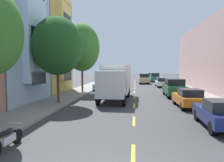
{
  "coord_description": "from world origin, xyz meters",
  "views": [
    {
      "loc": [
        0.04,
        -5.43,
        3.12
      ],
      "look_at": [
        -3.37,
        26.35,
        1.11
      ],
      "focal_mm": 34.31,
      "sensor_mm": 36.0,
      "label": 1
    }
  ],
  "objects_px": {
    "delivery_box_truck": "(116,80)",
    "moving_champagne_sedan": "(144,79)",
    "parked_wagon_white": "(162,82)",
    "parked_hatchback_navy": "(220,114)",
    "parked_pickup_charcoal": "(152,77)",
    "parked_suv_forest": "(174,87)",
    "parked_hatchback_orange": "(189,98)",
    "parked_suv_burgundy": "(114,78)",
    "parked_wagon_sky": "(102,84)",
    "street_tree_second": "(57,46)",
    "parked_suv_teal": "(155,77)",
    "parked_motorcycle": "(7,139)",
    "street_tree_third": "(82,47)"
  },
  "relations": [
    {
      "from": "delivery_box_truck",
      "to": "parked_wagon_white",
      "type": "bearing_deg",
      "value": 66.66
    },
    {
      "from": "parked_suv_forest",
      "to": "parked_wagon_white",
      "type": "bearing_deg",
      "value": 89.35
    },
    {
      "from": "street_tree_third",
      "to": "parked_motorcycle",
      "type": "height_order",
      "value": "street_tree_third"
    },
    {
      "from": "delivery_box_truck",
      "to": "moving_champagne_sedan",
      "type": "relative_size",
      "value": 1.72
    },
    {
      "from": "parked_suv_teal",
      "to": "parked_wagon_white",
      "type": "distance_m",
      "value": 12.86
    },
    {
      "from": "delivery_box_truck",
      "to": "parked_wagon_sky",
      "type": "height_order",
      "value": "delivery_box_truck"
    },
    {
      "from": "parked_wagon_white",
      "to": "parked_wagon_sky",
      "type": "xyz_separation_m",
      "value": [
        -8.85,
        -5.74,
        0.0
      ]
    },
    {
      "from": "parked_suv_forest",
      "to": "parked_motorcycle",
      "type": "relative_size",
      "value": 2.35
    },
    {
      "from": "parked_wagon_sky",
      "to": "moving_champagne_sedan",
      "type": "relative_size",
      "value": 0.98
    },
    {
      "from": "parked_wagon_white",
      "to": "parked_motorcycle",
      "type": "relative_size",
      "value": 2.3
    },
    {
      "from": "moving_champagne_sedan",
      "to": "parked_hatchback_orange",
      "type": "bearing_deg",
      "value": -84.47
    },
    {
      "from": "parked_wagon_white",
      "to": "parked_pickup_charcoal",
      "type": "height_order",
      "value": "parked_pickup_charcoal"
    },
    {
      "from": "delivery_box_truck",
      "to": "parked_wagon_white",
      "type": "height_order",
      "value": "delivery_box_truck"
    },
    {
      "from": "street_tree_second",
      "to": "parked_hatchback_orange",
      "type": "distance_m",
      "value": 11.4
    },
    {
      "from": "street_tree_second",
      "to": "parked_suv_burgundy",
      "type": "distance_m",
      "value": 26.79
    },
    {
      "from": "delivery_box_truck",
      "to": "parked_wagon_sky",
      "type": "distance_m",
      "value": 9.06
    },
    {
      "from": "street_tree_second",
      "to": "parked_hatchback_navy",
      "type": "relative_size",
      "value": 1.79
    },
    {
      "from": "parked_hatchback_orange",
      "to": "parked_suv_forest",
      "type": "xyz_separation_m",
      "value": [
        0.05,
        6.42,
        0.23
      ]
    },
    {
      "from": "parked_hatchback_orange",
      "to": "moving_champagne_sedan",
      "type": "relative_size",
      "value": 0.84
    },
    {
      "from": "street_tree_second",
      "to": "parked_motorcycle",
      "type": "bearing_deg",
      "value": -80.56
    },
    {
      "from": "parked_suv_forest",
      "to": "street_tree_third",
      "type": "bearing_deg",
      "value": 168.06
    },
    {
      "from": "parked_suv_burgundy",
      "to": "parked_hatchback_navy",
      "type": "xyz_separation_m",
      "value": [
        8.74,
        -32.41,
        -0.23
      ]
    },
    {
      "from": "parked_hatchback_orange",
      "to": "street_tree_second",
      "type": "bearing_deg",
      "value": 178.25
    },
    {
      "from": "parked_suv_burgundy",
      "to": "moving_champagne_sedan",
      "type": "distance_m",
      "value": 6.41
    },
    {
      "from": "parked_hatchback_orange",
      "to": "parked_motorcycle",
      "type": "distance_m",
      "value": 13.14
    },
    {
      "from": "street_tree_third",
      "to": "parked_motorcycle",
      "type": "relative_size",
      "value": 4.06
    },
    {
      "from": "parked_hatchback_orange",
      "to": "parked_suv_forest",
      "type": "relative_size",
      "value": 0.84
    },
    {
      "from": "parked_motorcycle",
      "to": "moving_champagne_sedan",
      "type": "bearing_deg",
      "value": 79.25
    },
    {
      "from": "parked_wagon_sky",
      "to": "parked_motorcycle",
      "type": "relative_size",
      "value": 2.3
    },
    {
      "from": "parked_suv_teal",
      "to": "parked_motorcycle",
      "type": "height_order",
      "value": "parked_suv_teal"
    },
    {
      "from": "parked_suv_teal",
      "to": "parked_motorcycle",
      "type": "distance_m",
      "value": 41.39
    },
    {
      "from": "parked_wagon_sky",
      "to": "parked_hatchback_orange",
      "type": "bearing_deg",
      "value": -54.53
    },
    {
      "from": "parked_pickup_charcoal",
      "to": "parked_suv_burgundy",
      "type": "relative_size",
      "value": 1.11
    },
    {
      "from": "street_tree_third",
      "to": "parked_hatchback_orange",
      "type": "bearing_deg",
      "value": -39.28
    },
    {
      "from": "street_tree_third",
      "to": "parked_suv_burgundy",
      "type": "distance_m",
      "value": 18.75
    },
    {
      "from": "delivery_box_truck",
      "to": "parked_hatchback_orange",
      "type": "relative_size",
      "value": 2.04
    },
    {
      "from": "parked_suv_teal",
      "to": "parked_wagon_sky",
      "type": "distance_m",
      "value": 20.59
    },
    {
      "from": "parked_wagon_white",
      "to": "parked_hatchback_navy",
      "type": "height_order",
      "value": "same"
    },
    {
      "from": "parked_hatchback_orange",
      "to": "parked_suv_burgundy",
      "type": "xyz_separation_m",
      "value": [
        -8.54,
        26.74,
        0.23
      ]
    },
    {
      "from": "parked_suv_teal",
      "to": "parked_suv_forest",
      "type": "distance_m",
      "value": 24.35
    },
    {
      "from": "parked_wagon_sky",
      "to": "parked_motorcycle",
      "type": "bearing_deg",
      "value": -90.75
    },
    {
      "from": "street_tree_second",
      "to": "parked_suv_burgundy",
      "type": "height_order",
      "value": "street_tree_second"
    },
    {
      "from": "street_tree_second",
      "to": "parked_pickup_charcoal",
      "type": "height_order",
      "value": "street_tree_second"
    },
    {
      "from": "parked_suv_burgundy",
      "to": "parked_wagon_white",
      "type": "bearing_deg",
      "value": -45.37
    },
    {
      "from": "parked_suv_teal",
      "to": "parked_motorcycle",
      "type": "xyz_separation_m",
      "value": [
        -9.11,
        -40.37,
        -0.58
      ]
    },
    {
      "from": "moving_champagne_sedan",
      "to": "delivery_box_truck",
      "type": "bearing_deg",
      "value": -99.57
    },
    {
      "from": "parked_hatchback_navy",
      "to": "parked_pickup_charcoal",
      "type": "bearing_deg",
      "value": 89.94
    },
    {
      "from": "parked_suv_forest",
      "to": "moving_champagne_sedan",
      "type": "bearing_deg",
      "value": 97.59
    },
    {
      "from": "parked_wagon_white",
      "to": "parked_wagon_sky",
      "type": "bearing_deg",
      "value": -147.06
    },
    {
      "from": "parked_suv_forest",
      "to": "parked_hatchback_navy",
      "type": "distance_m",
      "value": 12.09
    }
  ]
}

